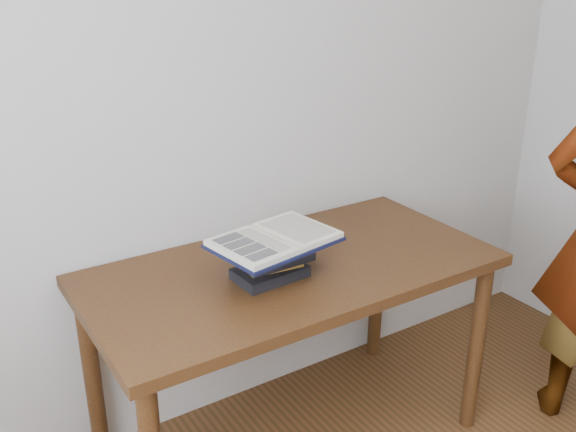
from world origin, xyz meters
TOP-DOWN VIEW (x-y plane):
  - desk at (0.10, 1.38)m, footprint 1.43×0.71m
  - book_stack at (-0.01, 1.35)m, footprint 0.25×0.19m
  - open_book at (0.00, 1.34)m, footprint 0.43×0.33m

SIDE VIEW (x-z plane):
  - desk at x=0.10m, z-range 0.29..1.05m
  - book_stack at x=-0.01m, z-range 0.76..0.89m
  - open_book at x=0.00m, z-range 0.88..0.92m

